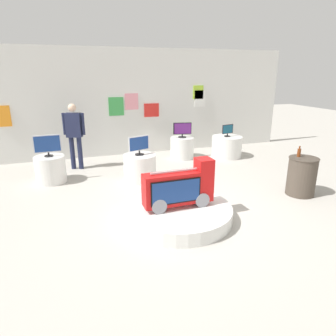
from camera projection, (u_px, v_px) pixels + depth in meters
The scene contains 15 objects.
ground_plane at pixel (183, 208), 5.66m from camera, with size 30.00×30.00×0.00m, color #B2ADA3.
back_wall_display at pixel (132, 103), 9.02m from camera, with size 10.10×0.13×3.10m.
main_display_pedestal at pixel (178, 213), 5.21m from camera, with size 1.85×1.85×0.24m, color silver.
novelty_firetruck_tv at pixel (180, 189), 5.07m from camera, with size 1.20×0.36×0.81m.
display_pedestal_left_rear at pixel (140, 167), 7.05m from camera, with size 0.76×0.76×0.61m, color silver.
tv_on_left_rear at pixel (139, 144), 6.88m from camera, with size 0.52×0.21×0.44m.
display_pedestal_center_rear at pixel (182, 148), 8.87m from camera, with size 0.68×0.68×0.61m, color silver.
tv_on_center_rear at pixel (182, 130), 8.70m from camera, with size 0.52×0.23×0.43m.
display_pedestal_right_rear at pixel (51, 169), 6.92m from camera, with size 0.68×0.68×0.61m, color silver.
tv_on_right_rear at pixel (47, 145), 6.74m from camera, with size 0.59×0.19×0.49m.
display_pedestal_far_right at pixel (227, 147), 9.00m from camera, with size 0.89×0.89×0.61m, color silver.
tv_on_far_right at pixel (228, 130), 8.84m from camera, with size 0.39×0.17×0.35m.
side_table_round at pixel (302, 176), 6.19m from camera, with size 0.59×0.59×0.79m.
bottle_on_side_table at pixel (299, 152), 6.13m from camera, with size 0.07×0.07×0.22m.
shopper_browsing_near_truck at pixel (74, 132), 7.68m from camera, with size 0.53×0.32×1.68m.
Camera 1 is at (-1.94, -4.79, 2.44)m, focal length 32.40 mm.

